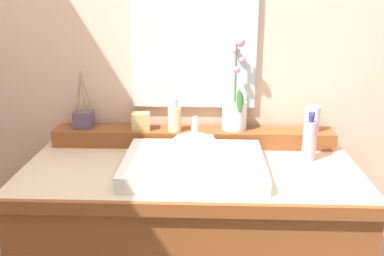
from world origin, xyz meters
TOP-DOWN VIEW (x-y plane):
  - wall_back at (0.00, 0.41)m, footprint 3.07×0.20m
  - back_ledge at (0.00, 0.23)m, footprint 1.16×0.12m
  - sink_basin at (0.01, -0.06)m, footprint 0.50×0.39m
  - potted_plant at (0.17, 0.24)m, footprint 0.10×0.11m
  - soap_dispenser at (-0.07, 0.21)m, footprint 0.05×0.06m
  - tumbler_cup at (0.49, 0.23)m, footprint 0.06×0.06m
  - reed_diffuser at (-0.46, 0.24)m, footprint 0.08×0.08m
  - trinket_box at (-0.22, 0.22)m, footprint 0.08×0.07m
  - lotion_bottle at (0.45, 0.08)m, footprint 0.05×0.06m
  - mirror at (0.00, 0.30)m, footprint 0.51×0.02m

SIDE VIEW (x-z plane):
  - sink_basin at x=0.01m, z-range 0.72..1.01m
  - back_ledge at x=0.00m, z-range 0.85..0.92m
  - lotion_bottle at x=0.45m, z-range 0.83..1.02m
  - trinket_box at x=-0.22m, z-range 0.92..0.99m
  - reed_diffuser at x=-0.46m, z-range 0.83..1.08m
  - tumbler_cup at x=0.49m, z-range 0.92..1.02m
  - soap_dispenser at x=-0.07m, z-range 0.90..1.04m
  - potted_plant at x=0.17m, z-range 0.81..1.19m
  - mirror at x=0.00m, z-range 1.00..1.47m
  - wall_back at x=0.00m, z-range 0.00..2.53m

